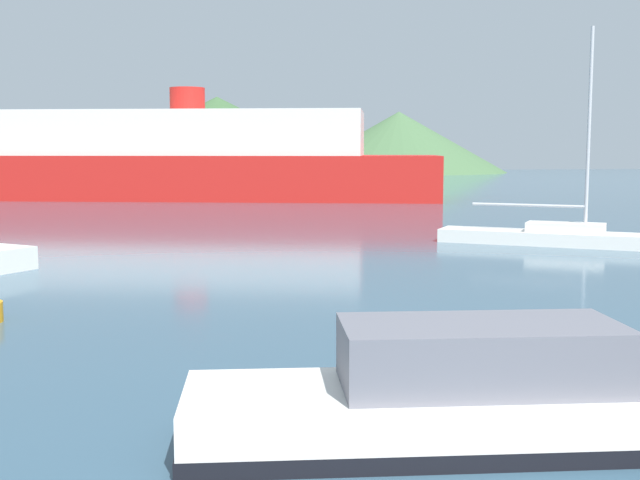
{
  "coord_description": "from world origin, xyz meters",
  "views": [
    {
      "loc": [
        -2.69,
        -4.53,
        3.34
      ],
      "look_at": [
        0.34,
        14.0,
        1.2
      ],
      "focal_mm": 45.0,
      "sensor_mm": 36.0,
      "label": 1
    }
  ],
  "objects": [
    {
      "name": "sailboat_inner",
      "position": [
        10.18,
        21.38,
        0.34
      ],
      "size": [
        8.16,
        5.98,
        7.42
      ],
      "rotation": [
        0.0,
        0.0,
        -0.57
      ],
      "color": "white",
      "rests_on": "ground_plane"
    },
    {
      "name": "hill_central",
      "position": [
        1.1,
        101.71,
        5.05
      ],
      "size": [
        40.75,
        40.75,
        10.1
      ],
      "color": "#3D6038",
      "rests_on": "ground_plane"
    },
    {
      "name": "motorboat_near",
      "position": [
        2.0,
        3.79,
        0.41
      ],
      "size": [
        9.46,
        2.56,
        1.91
      ],
      "rotation": [
        0.0,
        0.0,
        -0.09
      ],
      "color": "white",
      "rests_on": "ground_plane"
    },
    {
      "name": "hill_east",
      "position": [
        27.35,
        108.67,
        4.35
      ],
      "size": [
        30.87,
        30.87,
        8.69
      ],
      "color": "#476B42",
      "rests_on": "ground_plane"
    },
    {
      "name": "ferry_distant",
      "position": [
        -2.7,
        51.17,
        2.58
      ],
      "size": [
        35.19,
        17.34,
        7.46
      ],
      "rotation": [
        0.0,
        0.0,
        -0.24
      ],
      "color": "red",
      "rests_on": "ground_plane"
    }
  ]
}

